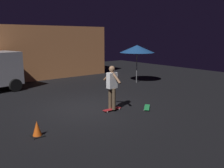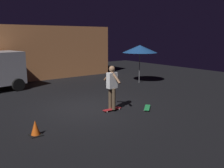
% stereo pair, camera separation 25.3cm
% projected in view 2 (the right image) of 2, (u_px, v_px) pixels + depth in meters
% --- Properties ---
extents(ground_plane, '(28.00, 28.00, 0.00)m').
position_uv_depth(ground_plane, '(85.00, 108.00, 9.85)').
color(ground_plane, black).
extents(low_building, '(11.90, 4.11, 3.50)m').
position_uv_depth(low_building, '(20.00, 52.00, 16.76)').
color(low_building, '#C67A47').
rests_on(low_building, ground_plane).
extents(patio_umbrella, '(2.10, 2.10, 2.30)m').
position_uv_depth(patio_umbrella, '(140.00, 49.00, 14.73)').
color(patio_umbrella, slate).
rests_on(patio_umbrella, ground_plane).
extents(skateboard_ridden, '(0.78, 0.23, 0.07)m').
position_uv_depth(skateboard_ridden, '(112.00, 109.00, 9.46)').
color(skateboard_ridden, '#AD1E23').
rests_on(skateboard_ridden, ground_plane).
extents(skateboard_spare, '(0.72, 0.66, 0.07)m').
position_uv_depth(skateboard_spare, '(147.00, 108.00, 9.66)').
color(skateboard_spare, green).
rests_on(skateboard_spare, ground_plane).
extents(skater, '(0.38, 0.98, 1.67)m').
position_uv_depth(skater, '(112.00, 84.00, 9.27)').
color(skater, brown).
rests_on(skater, skateboard_ridden).
extents(traffic_cone, '(0.34, 0.34, 0.46)m').
position_uv_depth(traffic_cone, '(35.00, 129.00, 7.06)').
color(traffic_cone, black).
rests_on(traffic_cone, ground_plane).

